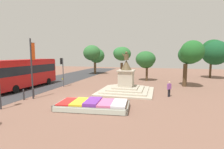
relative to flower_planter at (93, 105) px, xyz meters
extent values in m
plane|color=brown|center=(-1.88, 2.42, -0.28)|extent=(81.75, 81.75, 0.00)
cube|color=#333335|center=(-11.28, 2.42, -0.27)|extent=(7.59, 71.53, 0.01)
cube|color=#38281C|center=(-0.06, 0.05, -0.08)|extent=(5.69, 2.99, 0.40)
cube|color=gray|center=(0.07, -1.21, -0.06)|extent=(5.64, 0.69, 0.44)
cube|color=gray|center=(-0.19, 1.32, -0.06)|extent=(5.64, 0.69, 0.44)
cube|color=gray|center=(-2.83, -0.24, -0.06)|extent=(0.37, 2.64, 0.44)
cube|color=gray|center=(2.70, 0.34, -0.06)|extent=(0.37, 2.64, 0.44)
cube|color=red|center=(-2.15, -0.17, 0.18)|extent=(1.28, 2.34, 0.10)
cube|color=yellow|center=(-1.11, -0.06, 0.20)|extent=(1.28, 2.34, 0.16)
cube|color=#72339E|center=(-0.06, 0.05, 0.26)|extent=(1.28, 2.34, 0.27)
cube|color=#D86699|center=(0.99, 0.16, 0.21)|extent=(1.28, 2.34, 0.18)
cube|color=white|center=(2.03, 0.27, 0.22)|extent=(1.28, 2.34, 0.19)
cube|color=#B2BCAD|center=(0.08, -1.26, -0.06)|extent=(5.37, 0.76, 0.36)
cube|color=#B2A894|center=(1.37, 6.70, -0.20)|extent=(6.00, 6.00, 0.16)
cube|color=#B3A894|center=(1.37, 6.70, -0.03)|extent=(4.91, 4.91, 0.16)
cube|color=#B2A894|center=(1.37, 6.70, 0.13)|extent=(3.83, 3.83, 0.16)
cube|color=#B1A793|center=(1.37, 6.70, 0.29)|extent=(2.74, 2.74, 0.16)
cube|color=#B2A893|center=(1.37, 6.70, 1.24)|extent=(1.60, 1.60, 1.73)
cube|color=#B2A893|center=(1.37, 6.70, 2.16)|extent=(1.88, 1.88, 0.12)
cone|color=brown|center=(1.37, 6.70, 2.79)|extent=(1.20, 1.20, 1.12)
cylinder|color=brown|center=(1.37, 6.70, 3.67)|extent=(0.51, 0.51, 0.65)
sphere|color=brown|center=(1.37, 6.70, 4.14)|extent=(0.29, 0.29, 0.29)
cylinder|color=brown|center=(1.07, 6.80, 3.80)|extent=(0.46, 0.25, 0.54)
cylinder|color=#4C5156|center=(-7.15, 7.69, 1.60)|extent=(0.12, 0.12, 3.76)
cube|color=black|center=(-7.35, 7.69, 3.09)|extent=(0.24, 0.28, 0.80)
cylinder|color=#4B0808|center=(-7.49, 7.69, 3.35)|extent=(0.03, 0.14, 0.14)
cylinder|color=#543E08|center=(-7.49, 7.69, 3.09)|extent=(0.03, 0.14, 0.14)
cylinder|color=green|center=(-7.49, 7.69, 2.82)|extent=(0.03, 0.14, 0.14)
cube|color=gold|center=(-7.25, 7.69, 0.77)|extent=(0.10, 0.16, 0.20)
cylinder|color=#2D2D33|center=(-6.72, 1.39, 2.59)|extent=(0.14, 0.14, 5.73)
cube|color=#D84C19|center=(-6.70, 1.68, 4.25)|extent=(0.05, 0.45, 1.62)
cylinder|color=#2D2D33|center=(-6.70, 1.68, 5.06)|extent=(0.07, 0.59, 0.03)
cube|color=red|center=(-11.34, 5.64, 1.64)|extent=(2.50, 9.75, 3.13)
cube|color=black|center=(-11.34, 5.64, 2.11)|extent=(2.51, 9.46, 1.00)
cube|color=#9F1414|center=(-11.34, 5.64, 3.26)|extent=(2.45, 9.55, 0.10)
cylinder|color=black|center=(-12.37, 8.81, 0.17)|extent=(0.29, 0.90, 0.90)
cylinder|color=black|center=(-10.21, 8.78, 0.17)|extent=(0.29, 0.90, 0.90)
cylinder|color=black|center=(-12.46, 2.99, 0.17)|extent=(0.29, 0.90, 0.90)
cylinder|color=black|center=(-10.31, 2.95, 0.17)|extent=(0.29, 0.90, 0.90)
cylinder|color=black|center=(6.01, 5.63, 0.11)|extent=(0.13, 0.13, 0.78)
cylinder|color=black|center=(5.88, 5.50, 0.11)|extent=(0.13, 0.13, 0.78)
cube|color=#8C4C99|center=(5.95, 5.56, 0.78)|extent=(0.42, 0.43, 0.55)
cylinder|color=#8C4C99|center=(6.11, 5.73, 0.75)|extent=(0.09, 0.09, 0.53)
cylinder|color=#8C4C99|center=(5.78, 5.39, 0.75)|extent=(0.09, 0.09, 0.53)
sphere|color=beige|center=(5.95, 5.56, 1.19)|extent=(0.20, 0.20, 0.20)
cylinder|color=#2D2D33|center=(-7.23, 0.76, 0.17)|extent=(0.14, 0.14, 0.89)
sphere|color=#2D2D33|center=(-7.23, 0.76, 0.66)|extent=(0.16, 0.16, 0.16)
cylinder|color=#2D2D33|center=(-7.13, 2.00, 0.10)|extent=(0.10, 0.10, 0.76)
sphere|color=#2D2D33|center=(-7.13, 2.00, 0.52)|extent=(0.11, 0.11, 0.11)
cylinder|color=#4C3823|center=(13.96, 22.56, 1.26)|extent=(0.37, 0.37, 3.07)
ellipsoid|color=#154A21|center=(14.09, 22.29, 4.82)|extent=(3.88, 3.34, 3.50)
ellipsoid|color=#164A27|center=(14.39, 21.88, 4.24)|extent=(4.45, 4.60, 4.25)
cylinder|color=#4C3823|center=(-2.37, 22.08, 0.99)|extent=(0.52, 0.52, 2.53)
ellipsoid|color=#2C6A31|center=(-2.33, 22.28, 4.07)|extent=(3.55, 3.41, 2.80)
ellipsoid|color=#2B6E35|center=(-2.59, 22.17, 4.25)|extent=(3.09, 2.81, 2.33)
cylinder|color=brown|center=(-8.55, 23.19, 1.09)|extent=(0.52, 0.52, 2.73)
ellipsoid|color=#2A6832|center=(-8.16, 23.29, 3.67)|extent=(3.40, 2.97, 3.10)
ellipsoid|color=#2E6832|center=(-8.88, 22.38, 4.27)|extent=(3.66, 3.72, 3.25)
ellipsoid|color=#306B31|center=(-9.09, 23.76, 4.42)|extent=(3.28, 3.32, 2.68)
cylinder|color=#4C3823|center=(3.06, 15.72, 0.77)|extent=(0.36, 0.36, 2.09)
ellipsoid|color=#275F2C|center=(2.80, 15.95, 3.21)|extent=(3.16, 2.84, 2.53)
ellipsoid|color=#255F25|center=(2.85, 16.29, 2.78)|extent=(2.55, 2.50, 2.14)
cylinder|color=#4C3823|center=(8.26, 12.10, 1.22)|extent=(0.52, 0.52, 3.00)
ellipsoid|color=#205D25|center=(8.90, 11.44, 4.30)|extent=(2.86, 2.72, 2.84)
ellipsoid|color=#22582A|center=(8.93, 12.40, 3.96)|extent=(2.65, 2.72, 2.20)
ellipsoid|color=#225F2B|center=(8.79, 12.78, 3.95)|extent=(2.92, 2.71, 2.56)
camera|label=1|loc=(4.86, -12.51, 3.98)|focal=28.00mm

